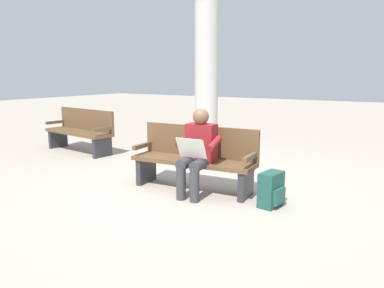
{
  "coord_description": "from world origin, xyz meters",
  "views": [
    {
      "loc": [
        -2.71,
        4.36,
        1.63
      ],
      "look_at": [
        -0.08,
        0.15,
        0.7
      ],
      "focal_mm": 34.78,
      "sensor_mm": 36.0,
      "label": 1
    }
  ],
  "objects_px": {
    "bench_near": "(195,158)",
    "bench_far": "(81,130)",
    "backpack": "(271,190)",
    "person_seated": "(198,150)",
    "support_pillar": "(207,73)"
  },
  "relations": [
    {
      "from": "bench_near",
      "to": "person_seated",
      "type": "distance_m",
      "value": 0.33
    },
    {
      "from": "bench_near",
      "to": "support_pillar",
      "type": "height_order",
      "value": "support_pillar"
    },
    {
      "from": "bench_near",
      "to": "bench_far",
      "type": "relative_size",
      "value": 0.99
    },
    {
      "from": "bench_near",
      "to": "person_seated",
      "type": "relative_size",
      "value": 1.55
    },
    {
      "from": "bench_near",
      "to": "person_seated",
      "type": "height_order",
      "value": "person_seated"
    },
    {
      "from": "backpack",
      "to": "bench_far",
      "type": "height_order",
      "value": "bench_far"
    },
    {
      "from": "backpack",
      "to": "bench_far",
      "type": "distance_m",
      "value": 4.79
    },
    {
      "from": "bench_near",
      "to": "bench_far",
      "type": "xyz_separation_m",
      "value": [
        3.45,
        -0.97,
        0.0
      ]
    },
    {
      "from": "bench_near",
      "to": "backpack",
      "type": "height_order",
      "value": "bench_near"
    },
    {
      "from": "backpack",
      "to": "bench_far",
      "type": "relative_size",
      "value": 0.24
    },
    {
      "from": "bench_far",
      "to": "person_seated",
      "type": "bearing_deg",
      "value": 168.97
    },
    {
      "from": "person_seated",
      "to": "backpack",
      "type": "bearing_deg",
      "value": -179.41
    },
    {
      "from": "backpack",
      "to": "bench_near",
      "type": "bearing_deg",
      "value": -6.2
    },
    {
      "from": "bench_near",
      "to": "person_seated",
      "type": "bearing_deg",
      "value": 124.45
    },
    {
      "from": "bench_near",
      "to": "bench_far",
      "type": "distance_m",
      "value": 3.58
    }
  ]
}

